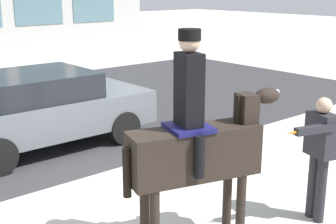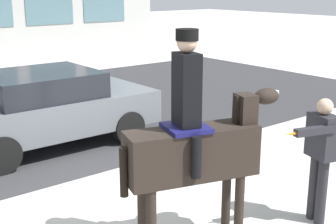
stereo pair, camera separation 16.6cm
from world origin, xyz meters
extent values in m
plane|color=#B2AFA8|center=(0.00, 0.00, 0.00)|extent=(80.00, 80.00, 0.00)
cube|color=slate|center=(5.25, 12.83, 2.08)|extent=(2.10, 0.02, 1.36)
cube|color=slate|center=(7.88, 12.83, 2.08)|extent=(2.10, 0.02, 1.36)
cube|color=black|center=(0.01, -2.13, 1.18)|extent=(1.56, 0.85, 0.57)
cylinder|color=black|center=(0.57, -2.14, 0.45)|extent=(0.11, 0.11, 0.89)
cylinder|color=black|center=(0.49, -2.43, 0.45)|extent=(0.11, 0.11, 0.89)
cylinder|color=black|center=(-0.46, -1.83, 0.45)|extent=(0.11, 0.11, 0.89)
cube|color=black|center=(0.64, -2.32, 1.53)|extent=(0.26, 0.29, 0.53)
cube|color=black|center=(0.53, -2.28, 1.55)|extent=(0.06, 0.09, 0.48)
ellipsoid|color=black|center=(0.91, -2.40, 1.75)|extent=(0.36, 0.28, 0.19)
cube|color=silver|center=(1.00, -2.42, 1.77)|extent=(0.12, 0.08, 0.08)
cylinder|color=black|center=(-0.75, -1.91, 1.08)|extent=(0.09, 0.09, 0.55)
cube|color=#14144C|center=(-0.06, -2.11, 1.48)|extent=(0.57, 0.59, 0.05)
cube|color=black|center=(-0.06, -2.11, 1.91)|extent=(0.30, 0.37, 0.78)
sphere|color=#D1A889|center=(-0.06, -2.11, 2.41)|extent=(0.22, 0.22, 0.22)
cylinder|color=black|center=(-0.06, -2.11, 2.48)|extent=(0.24, 0.24, 0.12)
cylinder|color=black|center=(0.02, -1.85, 1.24)|extent=(0.11, 0.11, 0.45)
cylinder|color=black|center=(-0.14, -2.37, 1.24)|extent=(0.11, 0.11, 0.45)
cylinder|color=#232328|center=(1.70, -2.72, 0.44)|extent=(0.13, 0.13, 0.88)
cylinder|color=#232328|center=(1.75, -2.57, 0.44)|extent=(0.13, 0.13, 0.88)
cube|color=#232328|center=(1.72, -2.64, 1.16)|extent=(0.33, 0.45, 0.56)
sphere|color=#D1A889|center=(1.72, -2.64, 1.54)|extent=(0.20, 0.20, 0.20)
cube|color=#232328|center=(1.41, -2.74, 1.32)|extent=(0.55, 0.24, 0.09)
cone|color=orange|center=(1.08, -2.64, 1.32)|extent=(0.19, 0.09, 0.04)
cube|color=#51565B|center=(0.31, 2.40, 0.64)|extent=(3.98, 1.99, 0.64)
cube|color=black|center=(0.21, 2.40, 1.19)|extent=(1.99, 1.75, 0.47)
cylinder|color=black|center=(1.55, 1.49, 0.32)|extent=(0.65, 0.24, 0.65)
cylinder|color=black|center=(1.55, 3.32, 0.32)|extent=(0.65, 0.24, 0.65)
camera|label=1|loc=(-3.36, -5.68, 2.97)|focal=50.00mm
camera|label=2|loc=(-3.23, -5.79, 2.97)|focal=50.00mm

